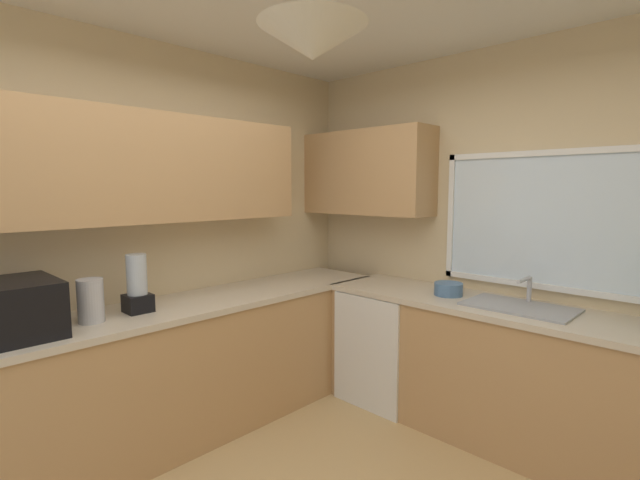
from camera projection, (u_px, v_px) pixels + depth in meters
room_shell at (324, 169)px, 2.37m from camera, size 3.52×3.93×2.73m
counter_run_left at (163, 376)px, 2.95m from camera, size 0.65×3.54×0.91m
counter_run_back at (508, 374)px, 2.98m from camera, size 2.61×0.65×0.91m
dishwasher at (388, 344)px, 3.61m from camera, size 0.60×0.60×0.87m
microwave at (17, 308)px, 2.34m from camera, size 0.48×0.36×0.29m
kettle at (91, 301)px, 2.57m from camera, size 0.14×0.14×0.25m
sink_assembly at (520, 306)px, 2.89m from camera, size 0.65×0.40×0.19m
bowl at (448, 289)px, 3.23m from camera, size 0.20×0.20×0.09m
blender_appliance at (137, 286)px, 2.78m from camera, size 0.15×0.15×0.36m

